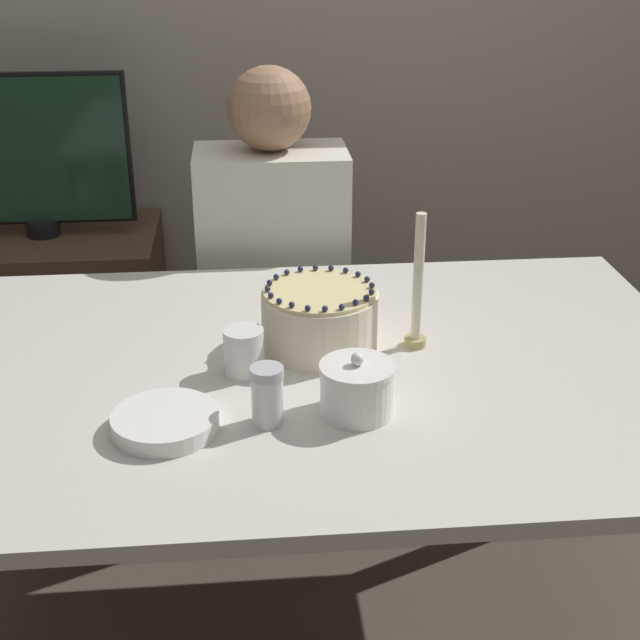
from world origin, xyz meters
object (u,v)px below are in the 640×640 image
Objects in this scene: sugar_shaker at (267,395)px; tv_monitor at (33,154)px; cake at (320,318)px; person_man_blue_shirt at (274,313)px; sugar_bowl at (357,389)px; candle at (417,294)px.

tv_monitor is (-0.64, 1.33, 0.09)m from sugar_shaker.
tv_monitor reaches higher than sugar_shaker.
cake is 0.70m from person_man_blue_shirt.
cake reaches higher than sugar_shaker.
sugar_shaker is at bearing -172.73° from sugar_bowl.
sugar_bowl reaches higher than sugar_shaker.
person_man_blue_shirt is (-0.27, 0.66, -0.33)m from candle.
sugar_bowl is 0.30m from candle.
cake reaches higher than sugar_bowl.
candle reaches higher than cake.
person_man_blue_shirt is at bearing 96.31° from cake.
person_man_blue_shirt is 2.10× the size of tv_monitor.
candle is at bearing -4.64° from cake.
sugar_shaker is at bearing -64.17° from tv_monitor.
cake is at bearing 98.70° from sugar_bowl.
person_man_blue_shirt reaches higher than sugar_shaker.
cake is at bearing -53.83° from tv_monitor.
tv_monitor reaches higher than cake.
cake is 0.20× the size of person_man_blue_shirt.
sugar_bowl is at bearing 97.02° from person_man_blue_shirt.
candle is 0.24× the size of person_man_blue_shirt.
candle is (0.31, 0.27, 0.06)m from sugar_shaker.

